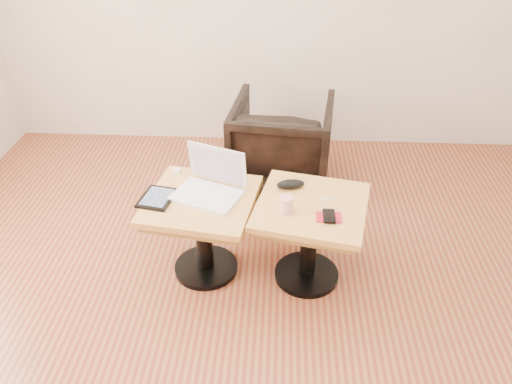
{
  "coord_description": "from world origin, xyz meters",
  "views": [
    {
      "loc": [
        0.14,
        -1.84,
        2.16
      ],
      "look_at": [
        0.02,
        0.48,
        0.6
      ],
      "focal_mm": 35.0,
      "sensor_mm": 36.0,
      "label": 1
    }
  ],
  "objects_px": {
    "side_table_right": "(310,223)",
    "striped_cup": "(286,204)",
    "side_table_left": "(202,217)",
    "armchair": "(282,143)",
    "laptop": "(210,185)"
  },
  "relations": [
    {
      "from": "side_table_right",
      "to": "striped_cup",
      "type": "bearing_deg",
      "value": -139.34
    },
    {
      "from": "side_table_left",
      "to": "armchair",
      "type": "bearing_deg",
      "value": 75.74
    },
    {
      "from": "striped_cup",
      "to": "armchair",
      "type": "height_order",
      "value": "armchair"
    },
    {
      "from": "side_table_right",
      "to": "armchair",
      "type": "xyz_separation_m",
      "value": [
        -0.17,
        1.1,
        -0.07
      ]
    },
    {
      "from": "side_table_left",
      "to": "side_table_right",
      "type": "bearing_deg",
      "value": 6.14
    },
    {
      "from": "side_table_right",
      "to": "laptop",
      "type": "distance_m",
      "value": 0.62
    },
    {
      "from": "laptop",
      "to": "striped_cup",
      "type": "distance_m",
      "value": 0.46
    },
    {
      "from": "laptop",
      "to": "armchair",
      "type": "distance_m",
      "value": 1.13
    },
    {
      "from": "striped_cup",
      "to": "armchair",
      "type": "xyz_separation_m",
      "value": [
        -0.03,
        1.18,
        -0.25
      ]
    },
    {
      "from": "side_table_left",
      "to": "striped_cup",
      "type": "xyz_separation_m",
      "value": [
        0.48,
        -0.11,
        0.18
      ]
    },
    {
      "from": "armchair",
      "to": "side_table_right",
      "type": "bearing_deg",
      "value": 105.71
    },
    {
      "from": "side_table_left",
      "to": "side_table_right",
      "type": "xyz_separation_m",
      "value": [
        0.63,
        -0.03,
        0.0
      ]
    },
    {
      "from": "side_table_right",
      "to": "laptop",
      "type": "xyz_separation_m",
      "value": [
        -0.58,
        0.08,
        0.19
      ]
    },
    {
      "from": "side_table_left",
      "to": "laptop",
      "type": "distance_m",
      "value": 0.2
    },
    {
      "from": "armchair",
      "to": "striped_cup",
      "type": "bearing_deg",
      "value": 98.12
    }
  ]
}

